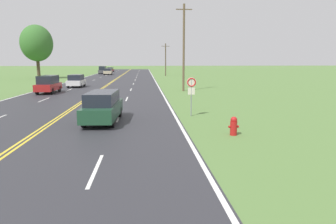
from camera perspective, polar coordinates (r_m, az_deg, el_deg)
The scene contains 11 objects.
fire_hydrant at distance 14.40m, azimuth 12.40°, elevation -2.58°, with size 0.49×0.33×0.89m.
traffic_sign at distance 18.77m, azimuth 4.49°, elevation 4.74°, with size 0.60×0.10×2.44m.
utility_pole_midground at distance 34.52m, azimuth 3.01°, elevation 12.27°, with size 1.80×0.24×9.64m.
utility_pole_far at distance 68.70m, azimuth -0.47°, elevation 10.03°, with size 1.80×0.24×7.24m.
tree_left_verge at distance 63.69m, azimuth -23.75°, elevation 11.89°, with size 5.98×5.98×10.17m.
car_dark_green_van_approaching at distance 17.48m, azimuth -12.32°, elevation 1.12°, with size 1.92×4.81×1.74m.
car_red_suv_mid_near at distance 34.72m, azimuth -21.84°, elevation 4.98°, with size 1.71×4.43×1.89m.
car_white_hatchback_mid_far at distance 41.39m, azimuth -17.08°, elevation 5.73°, with size 1.87×3.59×1.64m.
car_champagne_hatchback_receding at distance 76.50m, azimuth -11.37°, elevation 7.61°, with size 2.06×4.35×1.54m.
car_dark_grey_van_distant at distance 82.07m, azimuth -12.32°, elevation 7.85°, with size 1.87×4.76×2.00m.
car_maroon_sedan_horizon at distance 92.33m, azimuth -10.92°, elevation 7.92°, with size 1.88×4.50×1.45m.
Camera 1 is at (5.25, -1.81, 3.48)m, focal length 32.00 mm.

